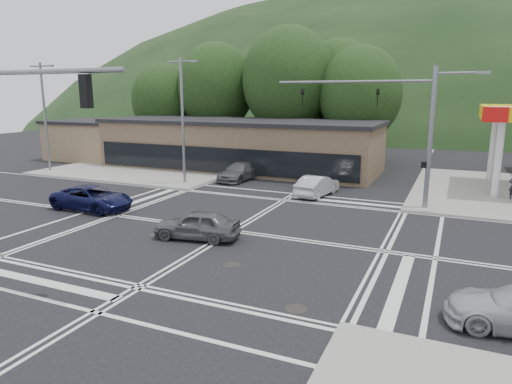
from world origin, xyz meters
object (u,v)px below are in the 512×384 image
at_px(car_grey_center, 197,225).
at_px(car_queue_b, 362,162).
at_px(car_blue_west, 92,198).
at_px(car_northbound, 240,171).
at_px(car_queue_a, 317,186).

relative_size(car_grey_center, car_queue_b, 0.84).
height_order(car_blue_west, car_queue_b, car_queue_b).
distance_m(car_grey_center, car_queue_b, 21.66).
relative_size(car_grey_center, car_northbound, 0.84).
height_order(car_blue_west, car_grey_center, car_blue_west).
bearing_deg(car_northbound, car_queue_a, -17.31).
relative_size(car_blue_west, car_queue_b, 1.03).
bearing_deg(car_blue_west, car_queue_b, -30.35).
distance_m(car_blue_west, car_queue_a, 13.85).
bearing_deg(car_queue_b, car_queue_a, 78.91).
height_order(car_blue_west, car_queue_a, car_blue_west).
xyz_separation_m(car_blue_west, car_queue_b, (11.55, 19.22, 0.13)).
xyz_separation_m(car_grey_center, car_queue_b, (3.24, 21.42, 0.13)).
bearing_deg(car_queue_b, car_northbound, 37.60).
distance_m(car_blue_west, car_queue_b, 22.42).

